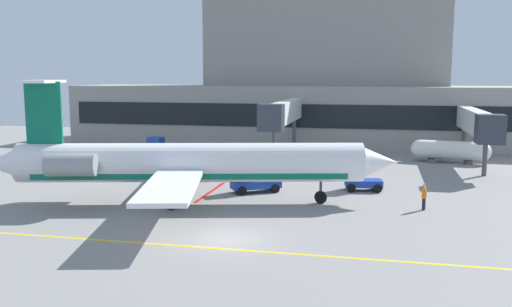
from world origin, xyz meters
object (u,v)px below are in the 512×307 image
object	(u,v)px
fuel_tank	(450,150)
marshaller	(424,197)
regional_jet	(184,163)
pushback_tractor	(359,179)
belt_loader	(161,148)
baggage_tug	(251,181)

from	to	relation	value
fuel_tank	marshaller	bearing A→B (deg)	-100.87
regional_jet	pushback_tractor	world-z (taller)	regional_jet
regional_jet	marshaller	size ratio (longest dim) A/B	16.19
belt_loader	fuel_tank	distance (m)	32.07
belt_loader	fuel_tank	world-z (taller)	fuel_tank
pushback_tractor	fuel_tank	size ratio (longest dim) A/B	0.39
regional_jet	fuel_tank	size ratio (longest dim) A/B	3.73
belt_loader	fuel_tank	size ratio (longest dim) A/B	0.48
marshaller	regional_jet	bearing A→B (deg)	-173.69
baggage_tug	fuel_tank	size ratio (longest dim) A/B	0.51
regional_jet	baggage_tug	bearing A→B (deg)	51.35
marshaller	baggage_tug	bearing A→B (deg)	167.34
regional_jet	marshaller	bearing A→B (deg)	6.31
marshaller	fuel_tank	bearing A→B (deg)	79.13
baggage_tug	belt_loader	bearing A→B (deg)	131.40
belt_loader	marshaller	distance (m)	33.76
baggage_tug	marshaller	distance (m)	13.44
fuel_tank	belt_loader	bearing A→B (deg)	-174.61
belt_loader	baggage_tug	bearing A→B (deg)	-48.60
regional_jet	marshaller	world-z (taller)	regional_jet
fuel_tank	regional_jet	bearing A→B (deg)	-131.21
regional_jet	baggage_tug	distance (m)	6.52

